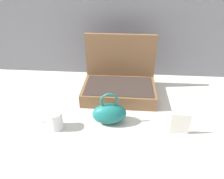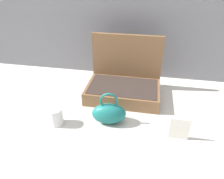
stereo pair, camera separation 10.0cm
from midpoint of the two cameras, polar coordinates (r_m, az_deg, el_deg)
ground_plane at (r=1.21m, az=-3.59°, el=-7.48°), size 6.00×6.00×0.00m
open_suitcase at (r=1.36m, az=-0.11°, el=1.68°), size 0.46×0.30×0.37m
teal_pouch_handbag at (r=1.13m, az=-3.25°, el=-6.49°), size 0.19×0.12×0.19m
coffee_mug at (r=1.16m, az=-17.52°, el=-8.06°), size 0.11×0.07×0.10m
info_card_left at (r=1.10m, az=15.45°, el=-9.10°), size 0.10×0.01×0.12m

